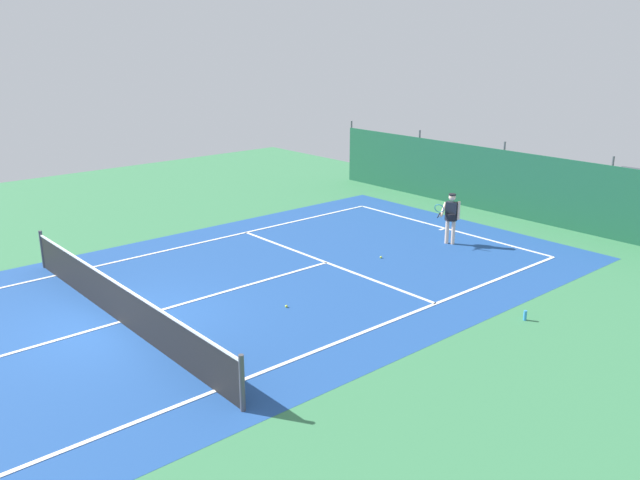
# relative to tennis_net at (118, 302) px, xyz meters

# --- Properties ---
(ground_plane) EXTENTS (36.00, 36.00, 0.00)m
(ground_plane) POSITION_rel_tennis_net_xyz_m (0.00, 0.00, -0.51)
(ground_plane) COLOR #387A4C
(court_surface) EXTENTS (11.02, 26.60, 0.01)m
(court_surface) POSITION_rel_tennis_net_xyz_m (0.00, 0.00, -0.51)
(court_surface) COLOR #1E478C
(court_surface) RESTS_ON ground
(tennis_net) EXTENTS (10.12, 0.10, 1.10)m
(tennis_net) POSITION_rel_tennis_net_xyz_m (0.00, 0.00, 0.00)
(tennis_net) COLOR black
(tennis_net) RESTS_ON ground
(back_fence) EXTENTS (16.30, 0.98, 2.70)m
(back_fence) POSITION_rel_tennis_net_xyz_m (-0.00, 15.51, 0.16)
(back_fence) COLOR #195138
(back_fence) RESTS_ON ground
(tennis_player) EXTENTS (0.57, 0.83, 1.64)m
(tennis_player) POSITION_rel_tennis_net_xyz_m (1.19, 10.61, 0.45)
(tennis_player) COLOR beige
(tennis_player) RESTS_ON ground
(tennis_ball_near_player) EXTENTS (0.07, 0.07, 0.07)m
(tennis_ball_near_player) POSITION_rel_tennis_net_xyz_m (1.85, 3.45, -0.48)
(tennis_ball_near_player) COLOR #CCDB33
(tennis_ball_near_player) RESTS_ON ground
(tennis_ball_midcourt) EXTENTS (0.07, 0.07, 0.07)m
(tennis_ball_midcourt) POSITION_rel_tennis_net_xyz_m (0.76, 7.91, -0.48)
(tennis_ball_midcourt) COLOR #CCDB33
(tennis_ball_midcourt) RESTS_ON ground
(parked_car) EXTENTS (2.38, 4.38, 1.68)m
(parked_car) POSITION_rel_tennis_net_xyz_m (3.48, 18.17, 0.33)
(parked_car) COLOR silver
(parked_car) RESTS_ON ground
(water_bottle) EXTENTS (0.08, 0.08, 0.24)m
(water_bottle) POSITION_rel_tennis_net_xyz_m (6.10, 7.22, -0.39)
(water_bottle) COLOR #338CD8
(water_bottle) RESTS_ON ground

